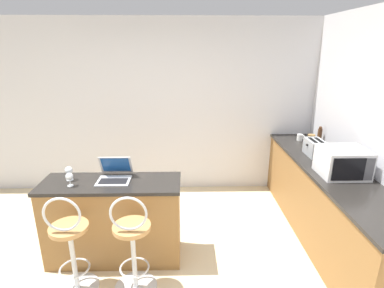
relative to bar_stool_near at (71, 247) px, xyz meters
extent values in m
cube|color=silver|center=(0.58, 2.20, 0.82)|extent=(12.00, 0.06, 2.60)
cube|color=olive|center=(0.28, 0.48, -0.05)|extent=(1.38, 0.47, 0.86)
cube|color=black|center=(0.28, 0.48, 0.40)|extent=(1.41, 0.50, 0.03)
cube|color=olive|center=(2.67, 0.78, -0.05)|extent=(0.60, 2.77, 0.86)
cube|color=black|center=(2.67, 0.78, 0.40)|extent=(0.63, 2.80, 0.03)
cylinder|color=silver|center=(0.00, 0.02, -0.47)|extent=(0.40, 0.40, 0.02)
cylinder|color=silver|center=(0.00, 0.02, -0.15)|extent=(0.04, 0.04, 0.65)
torus|color=silver|center=(0.00, 0.02, -0.25)|extent=(0.28, 0.28, 0.02)
cylinder|color=#B7844C|center=(0.00, 0.02, 0.19)|extent=(0.34, 0.34, 0.04)
torus|color=silver|center=(0.00, -0.08, 0.38)|extent=(0.32, 0.02, 0.32)
cylinder|color=silver|center=(0.55, 0.02, -0.47)|extent=(0.40, 0.40, 0.02)
cylinder|color=silver|center=(0.55, 0.02, -0.15)|extent=(0.04, 0.04, 0.65)
torus|color=silver|center=(0.55, 0.02, -0.25)|extent=(0.28, 0.28, 0.02)
cylinder|color=#B7844C|center=(0.55, 0.02, 0.19)|extent=(0.34, 0.34, 0.04)
torus|color=silver|center=(0.55, -0.08, 0.38)|extent=(0.32, 0.02, 0.32)
cube|color=#B7BABF|center=(0.31, 0.49, 0.42)|extent=(0.33, 0.25, 0.01)
cube|color=black|center=(0.31, 0.47, 0.43)|extent=(0.28, 0.14, 0.00)
cube|color=#B7BABF|center=(0.31, 0.63, 0.54)|extent=(0.33, 0.12, 0.21)
cube|color=#19478C|center=(0.31, 0.63, 0.54)|extent=(0.29, 0.09, 0.18)
cube|color=silver|center=(2.68, 0.60, 0.56)|extent=(0.46, 0.39, 0.29)
cube|color=black|center=(2.64, 0.40, 0.56)|extent=(0.32, 0.01, 0.23)
cube|color=#4C4C51|center=(2.84, 0.40, 0.56)|extent=(0.09, 0.01, 0.23)
cube|color=#9EA3A8|center=(2.64, 1.20, 0.51)|extent=(0.19, 0.31, 0.20)
cube|color=black|center=(2.61, 1.20, 0.61)|extent=(0.04, 0.22, 0.00)
cube|color=black|center=(2.68, 1.20, 0.61)|extent=(0.04, 0.22, 0.00)
cube|color=black|center=(2.54, 1.20, 0.55)|extent=(0.02, 0.02, 0.02)
cylinder|color=silver|center=(-0.15, 0.53, 0.42)|extent=(0.07, 0.07, 0.00)
cylinder|color=silver|center=(-0.15, 0.53, 0.45)|extent=(0.01, 0.01, 0.07)
sphere|color=silver|center=(-0.15, 0.53, 0.52)|extent=(0.08, 0.08, 0.08)
cylinder|color=silver|center=(-0.09, 0.39, 0.42)|extent=(0.06, 0.06, 0.00)
cylinder|color=silver|center=(-0.09, 0.39, 0.45)|extent=(0.01, 0.01, 0.07)
sphere|color=silver|center=(-0.09, 0.39, 0.51)|extent=(0.07, 0.07, 0.07)
cylinder|color=white|center=(2.69, 1.83, 0.46)|extent=(0.08, 0.08, 0.09)
torus|color=white|center=(2.74, 1.83, 0.46)|extent=(0.01, 0.06, 0.06)
cylinder|color=silver|center=(2.72, 1.51, 0.49)|extent=(0.09, 0.09, 0.16)
cylinder|color=olive|center=(2.72, 1.51, 0.58)|extent=(0.10, 0.10, 0.02)
cylinder|color=#4C2D19|center=(2.91, 1.69, 0.52)|extent=(0.06, 0.06, 0.21)
sphere|color=#4C2D19|center=(2.91, 1.69, 0.64)|extent=(0.04, 0.04, 0.04)
camera|label=1|loc=(1.04, -2.28, 1.71)|focal=28.00mm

